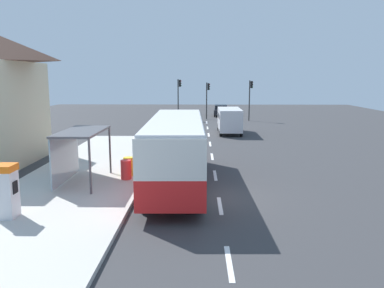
{
  "coord_description": "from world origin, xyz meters",
  "views": [
    {
      "loc": [
        -0.6,
        -16.29,
        5.12
      ],
      "look_at": [
        -1.0,
        5.13,
        1.5
      ],
      "focal_mm": 36.78,
      "sensor_mm": 36.0,
      "label": 1
    }
  ],
  "objects": [
    {
      "name": "lane_stripe_seg_4",
      "position": [
        0.25,
        14.0,
        0.01
      ],
      "size": [
        0.16,
        2.2,
        0.01
      ],
      "primitive_type": "cube",
      "color": "silver",
      "rests_on": "ground"
    },
    {
      "name": "lane_stripe_seg_5",
      "position": [
        0.25,
        19.0,
        0.01
      ],
      "size": [
        0.16,
        2.2,
        0.01
      ],
      "primitive_type": "cube",
      "color": "silver",
      "rests_on": "ground"
    },
    {
      "name": "ground_plane",
      "position": [
        0.0,
        14.0,
        -0.02
      ],
      "size": [
        56.0,
        92.0,
        0.04
      ],
      "primitive_type": "cube",
      "color": "#38383A"
    },
    {
      "name": "ticket_machine",
      "position": [
        -7.41,
        -2.99,
        1.17
      ],
      "size": [
        0.66,
        0.76,
        1.94
      ],
      "color": "silver",
      "rests_on": "sidewalk_platform"
    },
    {
      "name": "traffic_light_near_side",
      "position": [
        5.5,
        31.15,
        3.21
      ],
      "size": [
        0.49,
        0.28,
        4.81
      ],
      "color": "#2D2D2D",
      "rests_on": "ground"
    },
    {
      "name": "white_van",
      "position": [
        2.2,
        20.05,
        1.34
      ],
      "size": [
        2.05,
        5.21,
        2.3
      ],
      "color": "silver",
      "rests_on": "ground"
    },
    {
      "name": "traffic_light_median",
      "position": [
        0.41,
        32.75,
        3.04
      ],
      "size": [
        0.49,
        0.28,
        4.54
      ],
      "color": "#2D2D2D",
      "rests_on": "ground"
    },
    {
      "name": "sidewalk_platform",
      "position": [
        -6.4,
        2.0,
        0.09
      ],
      "size": [
        6.2,
        30.0,
        0.18
      ],
      "primitive_type": "cube",
      "color": "beige",
      "rests_on": "ground"
    },
    {
      "name": "recycling_bin_red",
      "position": [
        -4.2,
        2.49,
        0.66
      ],
      "size": [
        0.52,
        0.52,
        0.95
      ],
      "primitive_type": "cylinder",
      "color": "red",
      "rests_on": "sidewalk_platform"
    },
    {
      "name": "lane_stripe_seg_0",
      "position": [
        0.25,
        -6.0,
        0.01
      ],
      "size": [
        0.16,
        2.2,
        0.01
      ],
      "primitive_type": "cube",
      "color": "silver",
      "rests_on": "ground"
    },
    {
      "name": "bus_shelter",
      "position": [
        -6.41,
        1.84,
        2.1
      ],
      "size": [
        1.8,
        4.0,
        2.5
      ],
      "color": "#4C4C51",
      "rests_on": "sidewalk_platform"
    },
    {
      "name": "lane_stripe_seg_1",
      "position": [
        0.25,
        -1.0,
        0.01
      ],
      "size": [
        0.16,
        2.2,
        0.01
      ],
      "primitive_type": "cube",
      "color": "silver",
      "rests_on": "ground"
    },
    {
      "name": "traffic_light_far_side",
      "position": [
        -3.1,
        31.95,
        3.3
      ],
      "size": [
        0.49,
        0.28,
        4.95
      ],
      "color": "#2D2D2D",
      "rests_on": "ground"
    },
    {
      "name": "lane_stripe_seg_7",
      "position": [
        0.25,
        29.0,
        0.01
      ],
      "size": [
        0.16,
        2.2,
        0.01
      ],
      "primitive_type": "cube",
      "color": "silver",
      "rests_on": "ground"
    },
    {
      "name": "lane_stripe_seg_6",
      "position": [
        0.25,
        24.0,
        0.01
      ],
      "size": [
        0.16,
        2.2,
        0.01
      ],
      "primitive_type": "cube",
      "color": "silver",
      "rests_on": "ground"
    },
    {
      "name": "lane_stripe_seg_2",
      "position": [
        0.25,
        4.0,
        0.01
      ],
      "size": [
        0.16,
        2.2,
        0.01
      ],
      "primitive_type": "cube",
      "color": "silver",
      "rests_on": "ground"
    },
    {
      "name": "lane_stripe_seg_3",
      "position": [
        0.25,
        9.0,
        0.01
      ],
      "size": [
        0.16,
        2.2,
        0.01
      ],
      "primitive_type": "cube",
      "color": "silver",
      "rests_on": "ground"
    },
    {
      "name": "recycling_bin_yellow",
      "position": [
        -4.2,
        3.19,
        0.66
      ],
      "size": [
        0.52,
        0.52,
        0.95
      ],
      "primitive_type": "cylinder",
      "color": "yellow",
      "rests_on": "sidewalk_platform"
    },
    {
      "name": "sedan_near",
      "position": [
        2.3,
        36.89,
        0.79
      ],
      "size": [
        1.95,
        4.45,
        1.52
      ],
      "color": "black",
      "rests_on": "ground"
    },
    {
      "name": "bus",
      "position": [
        -1.71,
        2.15,
        1.84
      ],
      "size": [
        2.72,
        11.06,
        3.21
      ],
      "color": "red",
      "rests_on": "ground"
    }
  ]
}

